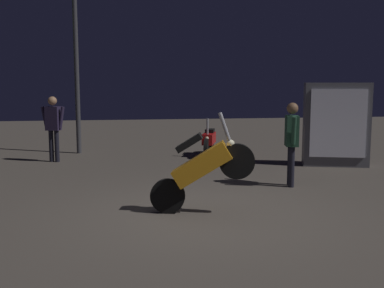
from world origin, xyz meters
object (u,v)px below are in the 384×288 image
object	(u,v)px
streetlamp_near	(76,42)
kiosk_billboard	(336,125)
person_bystander_far	(53,123)
motorcycle_red_parked_left	(209,141)
person_rider_beside	(292,137)
motorcycle_orange_foreground	(202,168)

from	to	relation	value
streetlamp_near	kiosk_billboard	size ratio (longest dim) A/B	2.47
person_bystander_far	kiosk_billboard	xyz separation A→B (m)	(7.13, -1.74, 0.01)
motorcycle_red_parked_left	kiosk_billboard	world-z (taller)	kiosk_billboard
motorcycle_red_parked_left	streetlamp_near	size ratio (longest dim) A/B	0.31
person_rider_beside	person_bystander_far	bearing A→B (deg)	156.18
person_rider_beside	kiosk_billboard	xyz separation A→B (m)	(1.98, 2.07, 0.04)
motorcycle_orange_foreground	person_rider_beside	xyz separation A→B (m)	(2.14, 1.70, 0.27)
motorcycle_red_parked_left	kiosk_billboard	xyz separation A→B (m)	(2.85, -2.12, 0.61)
person_bystander_far	kiosk_billboard	bearing A→B (deg)	95.49
motorcycle_red_parked_left	streetlamp_near	bearing A→B (deg)	-88.02
person_bystander_far	streetlamp_near	xyz separation A→B (m)	(0.52, 1.48, 2.23)
motorcycle_orange_foreground	person_bystander_far	distance (m)	6.29
kiosk_billboard	motorcycle_red_parked_left	bearing A→B (deg)	-19.88
motorcycle_orange_foreground	person_rider_beside	bearing A→B (deg)	52.96
motorcycle_red_parked_left	streetlamp_near	world-z (taller)	streetlamp_near
motorcycle_red_parked_left	kiosk_billboard	bearing A→B (deg)	71.66
motorcycle_red_parked_left	person_bystander_far	world-z (taller)	person_bystander_far
motorcycle_orange_foreground	streetlamp_near	xyz separation A→B (m)	(-2.49, 6.99, 2.54)
person_rider_beside	person_bystander_far	size ratio (longest dim) A/B	0.97
motorcycle_red_parked_left	person_rider_beside	bearing A→B (deg)	29.93
streetlamp_near	person_bystander_far	bearing A→B (deg)	-109.35
streetlamp_near	motorcycle_orange_foreground	bearing A→B (deg)	-70.41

